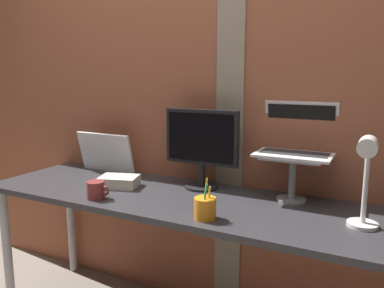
# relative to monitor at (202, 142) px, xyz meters

# --- Properties ---
(brick_wall_back) EXTENTS (3.44, 0.16, 2.70)m
(brick_wall_back) POSITION_rel_monitor_xyz_m (-0.12, 0.18, 0.35)
(brick_wall_back) COLOR #9E563D
(brick_wall_back) RESTS_ON ground_plane
(desk) EXTENTS (2.14, 0.62, 0.75)m
(desk) POSITION_rel_monitor_xyz_m (-0.01, -0.19, -0.32)
(desk) COLOR #333338
(desk) RESTS_ON ground_plane
(monitor) EXTENTS (0.40, 0.18, 0.42)m
(monitor) POSITION_rel_monitor_xyz_m (0.00, 0.00, 0.00)
(monitor) COLOR black
(monitor) RESTS_ON desk
(laptop_stand) EXTENTS (0.28, 0.22, 0.22)m
(laptop_stand) POSITION_rel_monitor_xyz_m (0.48, 0.00, -0.10)
(laptop_stand) COLOR gray
(laptop_stand) RESTS_ON desk
(laptop) EXTENTS (0.35, 0.27, 0.25)m
(laptop) POSITION_rel_monitor_xyz_m (0.48, 0.07, 0.04)
(laptop) COLOR white
(laptop) RESTS_ON laptop_stand
(whiteboard_panel) EXTENTS (0.38, 0.07, 0.25)m
(whiteboard_panel) POSITION_rel_monitor_xyz_m (-0.67, 0.03, -0.13)
(whiteboard_panel) COLOR white
(whiteboard_panel) RESTS_ON desk
(desk_lamp) EXTENTS (0.12, 0.20, 0.37)m
(desk_lamp) POSITION_rel_monitor_xyz_m (0.80, -0.24, -0.02)
(desk_lamp) COLOR white
(desk_lamp) RESTS_ON desk
(pen_cup) EXTENTS (0.09, 0.09, 0.17)m
(pen_cup) POSITION_rel_monitor_xyz_m (0.21, -0.40, -0.20)
(pen_cup) COLOR orange
(pen_cup) RESTS_ON desk
(coffee_mug) EXTENTS (0.12, 0.09, 0.09)m
(coffee_mug) POSITION_rel_monitor_xyz_m (-0.37, -0.40, -0.20)
(coffee_mug) COLOR maroon
(coffee_mug) RESTS_ON desk
(paper_clutter_stack) EXTENTS (0.23, 0.19, 0.06)m
(paper_clutter_stack) POSITION_rel_monitor_xyz_m (-0.40, -0.19, -0.22)
(paper_clutter_stack) COLOR silver
(paper_clutter_stack) RESTS_ON desk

